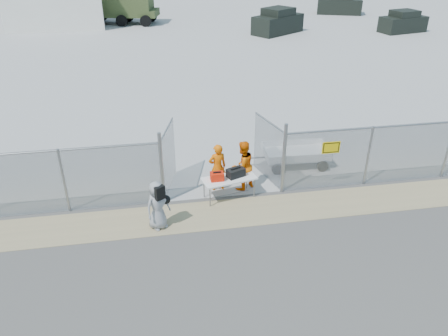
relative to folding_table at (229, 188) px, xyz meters
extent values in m
plane|color=#454242|center=(-0.16, -1.94, -0.37)|extent=(160.00, 160.00, 0.00)
cube|color=#A5A5A5|center=(-0.16, 40.06, -0.37)|extent=(160.00, 80.00, 0.01)
cube|color=tan|center=(-0.16, -0.94, -0.37)|extent=(44.00, 1.60, 0.01)
cube|color=red|center=(-0.41, -0.07, 0.51)|extent=(0.43, 0.29, 0.27)
cube|color=black|center=(0.23, 0.07, 0.51)|extent=(0.66, 0.53, 0.28)
imported|color=#EC6405|center=(-0.29, 0.60, 0.48)|extent=(0.67, 0.49, 1.70)
imported|color=#EC6405|center=(0.55, 0.51, 0.51)|extent=(1.08, 1.00, 1.77)
imported|color=gray|center=(-2.38, -1.28, 0.40)|extent=(0.91, 0.82, 1.56)
camera|label=1|loc=(-2.26, -12.17, 7.52)|focal=35.00mm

